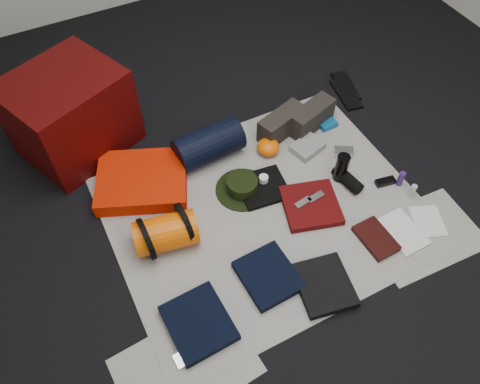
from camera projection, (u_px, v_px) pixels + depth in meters
name	position (u px, v px, depth m)	size (l,w,h in m)	color
floor	(265.00, 213.00, 2.51)	(4.50, 4.50, 0.02)	black
newspaper_mat	(266.00, 211.00, 2.50)	(1.60, 1.30, 0.01)	#BBB7AD
newspaper_sheet_front_left	(186.00, 366.00, 2.02)	(0.58, 0.40, 0.00)	#BBB7AD
newspaper_sheet_front_right	(423.00, 235.00, 2.41)	(0.58, 0.40, 0.00)	#BBB7AD
red_cabinet	(71.00, 114.00, 2.60)	(0.59, 0.49, 0.49)	#460505
sleeping_pad	(142.00, 181.00, 2.57)	(0.48, 0.39, 0.09)	red
stuff_sack	(166.00, 233.00, 2.31)	(0.18, 0.18, 0.31)	#F45E04
sack_strap_left	(146.00, 239.00, 2.27)	(0.22, 0.22, 0.03)	black
sack_strap_right	(184.00, 223.00, 2.32)	(0.22, 0.22, 0.03)	black
navy_duffel	(209.00, 144.00, 2.65)	(0.20, 0.20, 0.39)	black
boonie_brim	(242.00, 189.00, 2.58)	(0.30, 0.30, 0.01)	black
boonie_crown	(242.00, 185.00, 2.55)	(0.17, 0.17, 0.07)	black
hiking_boot_left	(282.00, 124.00, 2.78)	(0.31, 0.12, 0.15)	#2D2823
hiking_boot_right	(311.00, 117.00, 2.82)	(0.31, 0.12, 0.16)	#2D2823
flip_flop_left	(346.00, 94.00, 3.05)	(0.11, 0.29, 0.02)	black
flip_flop_right	(345.00, 86.00, 3.10)	(0.11, 0.29, 0.02)	black
trousers_navy_a	(199.00, 323.00, 2.10)	(0.27, 0.30, 0.05)	black
trousers_navy_b	(268.00, 276.00, 2.24)	(0.25, 0.28, 0.04)	black
trousers_charcoal	(324.00, 285.00, 2.22)	(0.25, 0.28, 0.04)	black
black_tshirt	(263.00, 187.00, 2.58)	(0.26, 0.24, 0.03)	black
red_shirt	(311.00, 205.00, 2.50)	(0.29, 0.29, 0.04)	#4F0809
orange_stuff_sack	(268.00, 147.00, 2.72)	(0.13, 0.13, 0.09)	#F45E04
first_aid_pouch	(307.00, 147.00, 2.74)	(0.18, 0.13, 0.04)	gray
water_bottle	(341.00, 168.00, 2.56)	(0.07, 0.07, 0.18)	black
speaker	(347.00, 179.00, 2.58)	(0.07, 0.07, 0.19)	black
compact_camera	(344.00, 152.00, 2.72)	(0.11, 0.06, 0.04)	silver
cyan_case	(328.00, 124.00, 2.86)	(0.11, 0.07, 0.03)	#0E578A
toiletry_purple	(401.00, 179.00, 2.57)	(0.03, 0.03, 0.10)	#3A1F66
toiletry_clear	(412.00, 191.00, 2.52)	(0.03, 0.03, 0.09)	#A7ABA7
paperback_book	(376.00, 238.00, 2.38)	(0.14, 0.22, 0.03)	black
map_booklet	(403.00, 232.00, 2.41)	(0.17, 0.25, 0.01)	silver
map_printout	(428.00, 221.00, 2.45)	(0.15, 0.19, 0.01)	silver
sunglasses	(385.00, 182.00, 2.60)	(0.11, 0.04, 0.03)	black
key_cluster	(182.00, 359.00, 2.02)	(0.07, 0.07, 0.01)	silver
tape_roll	(264.00, 179.00, 2.57)	(0.05, 0.05, 0.04)	silver
energy_bar_a	(303.00, 203.00, 2.48)	(0.10, 0.04, 0.01)	silver
energy_bar_b	(316.00, 197.00, 2.50)	(0.10, 0.04, 0.01)	silver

